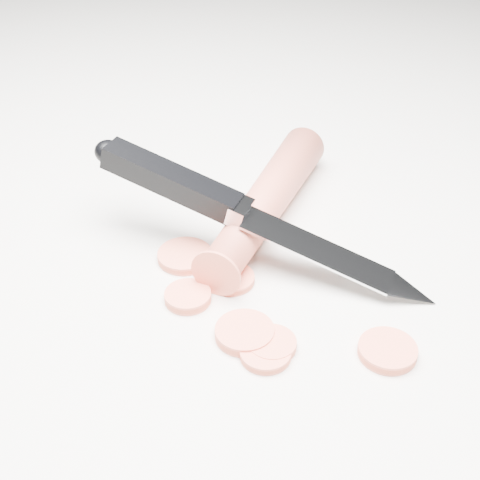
{
  "coord_description": "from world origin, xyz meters",
  "views": [
    {
      "loc": [
        -0.03,
        -0.38,
        0.29
      ],
      "look_at": [
        -0.03,
        -0.01,
        0.02
      ],
      "focal_mm": 50.0,
      "sensor_mm": 36.0,
      "label": 1
    }
  ],
  "objects": [
    {
      "name": "ground",
      "position": [
        0.0,
        0.0,
        0.0
      ],
      "size": [
        2.4,
        2.4,
        0.0
      ],
      "primitive_type": "plane",
      "color": "silver",
      "rests_on": "ground"
    },
    {
      "name": "carrot",
      "position": [
        -0.01,
        0.04,
        0.02
      ],
      "size": [
        0.1,
        0.18,
        0.03
      ],
      "primitive_type": "cylinder",
      "rotation": [
        1.57,
        0.0,
        -0.39
      ],
      "color": "#C7503D",
      "rests_on": "ground"
    },
    {
      "name": "carrot_slice_0",
      "position": [
        -0.06,
        -0.05,
        0.0
      ],
      "size": [
        0.03,
        0.03,
        0.01
      ],
      "primitive_type": "cylinder",
      "color": "#F0654A",
      "rests_on": "ground"
    },
    {
      "name": "carrot_slice_1",
      "position": [
        -0.02,
        -0.08,
        0.0
      ],
      "size": [
        0.04,
        0.04,
        0.01
      ],
      "primitive_type": "cylinder",
      "color": "#F0654A",
      "rests_on": "ground"
    },
    {
      "name": "carrot_slice_2",
      "position": [
        -0.03,
        -0.03,
        0.0
      ],
      "size": [
        0.03,
        0.03,
        0.01
      ],
      "primitive_type": "cylinder",
      "color": "#F0654A",
      "rests_on": "ground"
    },
    {
      "name": "carrot_slice_3",
      "position": [
        -0.01,
        -0.09,
        0.0
      ],
      "size": [
        0.03,
        0.03,
        0.01
      ],
      "primitive_type": "cylinder",
      "color": "#F0654A",
      "rests_on": "ground"
    },
    {
      "name": "carrot_slice_4",
      "position": [
        0.06,
        -0.1,
        0.0
      ],
      "size": [
        0.04,
        0.04,
        0.01
      ],
      "primitive_type": "cylinder",
      "color": "#F0654A",
      "rests_on": "ground"
    },
    {
      "name": "carrot_slice_5",
      "position": [
        -0.07,
        -0.01,
        0.0
      ],
      "size": [
        0.04,
        0.04,
        0.01
      ],
      "primitive_type": "cylinder",
      "color": "#F0654A",
      "rests_on": "ground"
    },
    {
      "name": "carrot_slice_6",
      "position": [
        -0.01,
        -0.1,
        0.0
      ],
      "size": [
        0.03,
        0.03,
        0.01
      ],
      "primitive_type": "cylinder",
      "color": "#F0654A",
      "rests_on": "ground"
    },
    {
      "name": "kitchen_knife",
      "position": [
        -0.01,
        -0.0,
        0.04
      ],
      "size": [
        0.25,
        0.12,
        0.07
      ],
      "primitive_type": null,
      "color": "#B3B6BA",
      "rests_on": "ground"
    }
  ]
}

